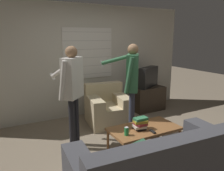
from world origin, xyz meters
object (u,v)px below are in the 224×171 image
person_right_standing (132,79)px  book_stack (140,123)px  armchair_beige (107,108)px  tv (148,77)px  person_left_standing (72,85)px  coffee_table (144,130)px  spare_remote (153,132)px  soda_can (127,131)px

person_right_standing → book_stack: size_ratio=7.04×
armchair_beige → tv: 1.42m
person_left_standing → person_right_standing: person_right_standing is taller
coffee_table → book_stack: book_stack is taller
person_left_standing → book_stack: size_ratio=6.97×
person_left_standing → spare_remote: bearing=-84.5°
armchair_beige → soda_can: size_ratio=7.59×
coffee_table → tv: bearing=51.5°
armchair_beige → tv: (1.29, 0.29, 0.52)m
tv → spare_remote: 2.29m
tv → book_stack: (-1.40, -1.65, -0.36)m
coffee_table → person_left_standing: person_left_standing is taller
tv → book_stack: size_ratio=3.08×
armchair_beige → person_right_standing: person_right_standing is taller
armchair_beige → book_stack: 1.37m
person_right_standing → soda_can: person_right_standing is taller
coffee_table → soda_can: 0.42m
coffee_table → person_right_standing: bearing=78.4°
person_left_standing → soda_can: bearing=-96.1°
armchair_beige → soda_can: 1.50m
book_stack → person_right_standing: bearing=70.1°
soda_can → armchair_beige: bearing=74.1°
armchair_beige → coffee_table: bearing=98.1°
tv → person_right_standing: person_right_standing is taller
person_right_standing → spare_remote: person_right_standing is taller
tv → person_left_standing: (-2.27, -0.97, 0.22)m
armchair_beige → book_stack: size_ratio=3.94×
tv → person_right_standing: bearing=14.4°
armchair_beige → tv: size_ratio=1.28×
person_right_standing → soda_can: (-0.52, -0.67, -0.63)m
coffee_table → book_stack: (-0.10, -0.02, 0.13)m
soda_can → spare_remote: 0.42m
coffee_table → tv: 2.14m
coffee_table → spare_remote: (0.01, -0.21, 0.05)m
spare_remote → book_stack: bearing=123.7°
armchair_beige → coffee_table: 1.34m
armchair_beige → coffee_table: armchair_beige is taller
armchair_beige → tv: tv is taller
coffee_table → armchair_beige: bearing=89.5°
coffee_table → person_left_standing: bearing=145.6°
book_stack → soda_can: size_ratio=1.93×
armchair_beige → person_left_standing: (-0.98, -0.68, 0.74)m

